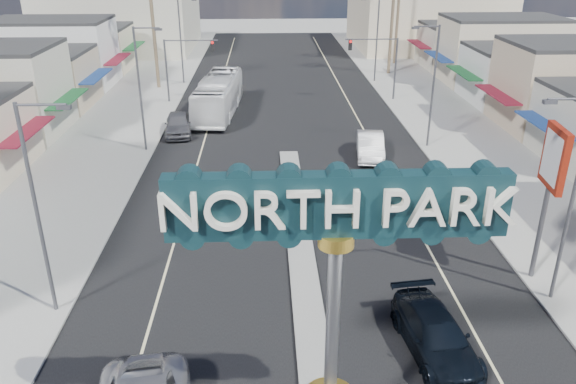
{
  "coord_description": "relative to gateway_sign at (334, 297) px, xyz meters",
  "views": [
    {
      "loc": [
        -1.67,
        -9.96,
        14.17
      ],
      "look_at": [
        -0.74,
        12.3,
        4.29
      ],
      "focal_mm": 35.0,
      "sensor_mm": 36.0,
      "label": 1
    }
  ],
  "objects": [
    {
      "name": "ground",
      "position": [
        0.0,
        28.02,
        -5.93
      ],
      "size": [
        160.0,
        160.0,
        0.0
      ],
      "primitive_type": "plane",
      "color": "gray",
      "rests_on": "ground"
    },
    {
      "name": "road",
      "position": [
        0.0,
        28.02,
        -5.92
      ],
      "size": [
        20.0,
        120.0,
        0.01
      ],
      "primitive_type": "cube",
      "color": "black",
      "rests_on": "ground"
    },
    {
      "name": "median_island",
      "position": [
        0.0,
        12.02,
        -5.85
      ],
      "size": [
        1.3,
        30.0,
        0.16
      ],
      "primitive_type": "cube",
      "color": "gray",
      "rests_on": "ground"
    },
    {
      "name": "sidewalk_left",
      "position": [
        -14.0,
        28.02,
        -5.87
      ],
      "size": [
        8.0,
        120.0,
        0.12
      ],
      "primitive_type": "cube",
      "color": "gray",
      "rests_on": "ground"
    },
    {
      "name": "sidewalk_right",
      "position": [
        14.0,
        28.02,
        -5.87
      ],
      "size": [
        8.0,
        120.0,
        0.12
      ],
      "primitive_type": "cube",
      "color": "gray",
      "rests_on": "ground"
    },
    {
      "name": "storefront_row_left",
      "position": [
        -24.0,
        41.02,
        -2.93
      ],
      "size": [
        12.0,
        42.0,
        6.0
      ],
      "primitive_type": "cube",
      "color": "beige",
      "rests_on": "ground"
    },
    {
      "name": "storefront_row_right",
      "position": [
        24.0,
        41.02,
        -2.93
      ],
      "size": [
        12.0,
        42.0,
        6.0
      ],
      "primitive_type": "cube",
      "color": "#B7B29E",
      "rests_on": "ground"
    },
    {
      "name": "backdrop_far_left",
      "position": [
        -22.0,
        73.02,
        -1.93
      ],
      "size": [
        20.0,
        20.0,
        8.0
      ],
      "primitive_type": "cube",
      "color": "#B7B29E",
      "rests_on": "ground"
    },
    {
      "name": "backdrop_far_right",
      "position": [
        22.0,
        73.02,
        -1.93
      ],
      "size": [
        20.0,
        20.0,
        8.0
      ],
      "primitive_type": "cube",
      "color": "beige",
      "rests_on": "ground"
    },
    {
      "name": "gateway_sign",
      "position": [
        0.0,
        0.0,
        0.0
      ],
      "size": [
        8.2,
        1.5,
        9.15
      ],
      "color": "#B44C0D",
      "rests_on": "median_island"
    },
    {
      "name": "traffic_signal_left",
      "position": [
        -9.18,
        42.02,
        -1.65
      ],
      "size": [
        5.09,
        0.45,
        6.0
      ],
      "color": "#47474C",
      "rests_on": "ground"
    },
    {
      "name": "traffic_signal_right",
      "position": [
        9.18,
        42.02,
        -1.65
      ],
      "size": [
        5.09,
        0.45,
        6.0
      ],
      "color": "#47474C",
      "rests_on": "ground"
    },
    {
      "name": "streetlight_l_near",
      "position": [
        -10.43,
        8.02,
        -0.86
      ],
      "size": [
        2.03,
        0.22,
        9.0
      ],
      "color": "#47474C",
      "rests_on": "ground"
    },
    {
      "name": "streetlight_l_mid",
      "position": [
        -10.43,
        28.02,
        -0.86
      ],
      "size": [
        2.03,
        0.22,
        9.0
      ],
      "color": "#47474C",
      "rests_on": "ground"
    },
    {
      "name": "streetlight_l_far",
      "position": [
        -10.43,
        50.02,
        -0.86
      ],
      "size": [
        2.03,
        0.22,
        9.0
      ],
      "color": "#47474C",
      "rests_on": "ground"
    },
    {
      "name": "streetlight_r_near",
      "position": [
        10.43,
        8.02,
        -0.86
      ],
      "size": [
        2.03,
        0.22,
        9.0
      ],
      "color": "#47474C",
      "rests_on": "ground"
    },
    {
      "name": "streetlight_r_mid",
      "position": [
        10.43,
        28.02,
        -0.86
      ],
      "size": [
        2.03,
        0.22,
        9.0
      ],
      "color": "#47474C",
      "rests_on": "ground"
    },
    {
      "name": "streetlight_r_far",
      "position": [
        10.43,
        50.02,
        -0.86
      ],
      "size": [
        2.03,
        0.22,
        9.0
      ],
      "color": "#47474C",
      "rests_on": "ground"
    },
    {
      "name": "suv_right",
      "position": [
        4.56,
        4.84,
        -5.16
      ],
      "size": [
        2.79,
        5.54,
        1.54
      ],
      "primitive_type": "imported",
      "rotation": [
        0.0,
        0.0,
        0.12
      ],
      "color": "black",
      "rests_on": "ground"
    },
    {
      "name": "car_parked_left",
      "position": [
        -8.71,
        31.97,
        -5.06
      ],
      "size": [
        2.58,
        5.29,
        1.74
      ],
      "primitive_type": "imported",
      "rotation": [
        0.0,
        0.0,
        0.11
      ],
      "color": "slate",
      "rests_on": "ground"
    },
    {
      "name": "car_parked_right",
      "position": [
        5.85,
        26.03,
        -5.07
      ],
      "size": [
        2.47,
        5.41,
        1.72
      ],
      "primitive_type": "imported",
      "rotation": [
        0.0,
        0.0,
        -0.13
      ],
      "color": "silver",
      "rests_on": "ground"
    },
    {
      "name": "city_bus",
      "position": [
        -5.85,
        37.75,
        -4.22
      ],
      "size": [
        3.91,
        12.44,
        3.41
      ],
      "primitive_type": "imported",
      "rotation": [
        0.0,
        0.0,
        -0.09
      ],
      "color": "white",
      "rests_on": "ground"
    },
    {
      "name": "bank_pylon_sign",
      "position": [
        10.49,
        9.74,
        -0.41
      ],
      "size": [
        0.53,
        2.25,
        7.14
      ],
      "rotation": [
        0.0,
        0.0,
        -0.11
      ],
      "color": "#47474C",
      "rests_on": "sidewalk_right"
    }
  ]
}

